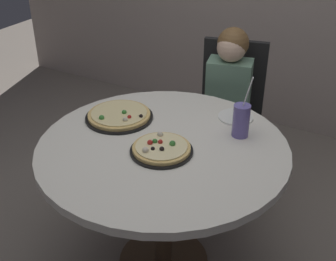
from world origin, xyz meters
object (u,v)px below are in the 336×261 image
object	(u,v)px
chair_wooden	(230,108)
pizza_cheese	(119,116)
soda_cup	(241,120)
plate_small	(236,117)
pizza_veggie	(161,149)
dining_table	(163,163)
diner_child	(224,127)

from	to	relation	value
chair_wooden	pizza_cheese	distance (m)	0.88
soda_cup	plate_small	bearing A→B (deg)	117.90
pizza_veggie	pizza_cheese	xyz separation A→B (m)	(-0.35, 0.17, -0.00)
pizza_cheese	plate_small	world-z (taller)	pizza_cheese
dining_table	plate_small	size ratio (longest dim) A/B	6.49
diner_child	soda_cup	distance (m)	0.65
diner_child	pizza_veggie	distance (m)	0.84
diner_child	chair_wooden	bearing A→B (deg)	102.10
chair_wooden	pizza_veggie	distance (m)	1.00
chair_wooden	plate_small	distance (m)	0.59
pizza_veggie	soda_cup	size ratio (longest dim) A/B	0.93
diner_child	pizza_veggie	bearing A→B (deg)	-89.43
pizza_veggie	plate_small	size ratio (longest dim) A/B	1.58
dining_table	diner_child	distance (m)	0.75
pizza_veggie	plate_small	bearing A→B (deg)	69.56
dining_table	diner_child	size ratio (longest dim) A/B	1.08
pizza_cheese	pizza_veggie	bearing A→B (deg)	-26.29
pizza_veggie	dining_table	bearing A→B (deg)	113.67
plate_small	soda_cup	bearing A→B (deg)	-62.10
chair_wooden	soda_cup	size ratio (longest dim) A/B	3.10
plate_small	diner_child	bearing A→B (deg)	119.19
pizza_cheese	plate_small	bearing A→B (deg)	29.59
pizza_veggie	plate_small	distance (m)	0.50
dining_table	diner_child	bearing A→B (deg)	88.65
dining_table	chair_wooden	distance (m)	0.92
pizza_cheese	plate_small	distance (m)	0.60
dining_table	diner_child	xyz separation A→B (m)	(0.02, 0.73, -0.16)
diner_child	pizza_veggie	xyz separation A→B (m)	(0.01, -0.79, 0.28)
pizza_veggie	chair_wooden	bearing A→B (deg)	92.72
plate_small	pizza_veggie	bearing A→B (deg)	-110.44
dining_table	pizza_veggie	xyz separation A→B (m)	(0.03, -0.06, 0.12)
pizza_cheese	soda_cup	world-z (taller)	soda_cup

